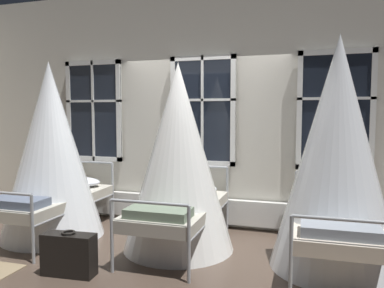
{
  "coord_description": "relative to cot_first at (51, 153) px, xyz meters",
  "views": [
    {
      "loc": [
        1.54,
        -4.39,
        1.69
      ],
      "look_at": [
        0.16,
        -0.03,
        1.32
      ],
      "focal_mm": 35.57,
      "sensor_mm": 36.0,
      "label": 1
    }
  ],
  "objects": [
    {
      "name": "cot_third",
      "position": [
        3.64,
        -0.01,
        0.07
      ],
      "size": [
        1.38,
        1.86,
        2.52
      ],
      "rotation": [
        0.0,
        0.0,
        1.59
      ],
      "color": "#9EA3A8",
      "rests_on": "ground"
    },
    {
      "name": "cot_first",
      "position": [
        0.0,
        0.0,
        0.0
      ],
      "size": [
        1.38,
        1.85,
        2.38
      ],
      "rotation": [
        0.0,
        0.0,
        1.57
      ],
      "color": "#9EA3A8",
      "rests_on": "ground"
    },
    {
      "name": "suitcase_dark",
      "position": [
        1.0,
        -1.05,
        -0.93
      ],
      "size": [
        0.57,
        0.25,
        0.47
      ],
      "rotation": [
        0.0,
        0.0,
        0.08
      ],
      "color": "black",
      "rests_on": "ground"
    },
    {
      "name": "back_wall_with_windows",
      "position": [
        1.84,
        1.17,
        0.63
      ],
      "size": [
        8.31,
        0.1,
        3.56
      ],
      "primitive_type": "cube",
      "color": "beige",
      "rests_on": "ground"
    },
    {
      "name": "window_bank",
      "position": [
        1.84,
        1.05,
        -0.15
      ],
      "size": [
        4.65,
        0.1,
        2.46
      ],
      "color": "black",
      "rests_on": "ground"
    },
    {
      "name": "ground",
      "position": [
        1.84,
        0.06,
        -1.15
      ],
      "size": [
        16.95,
        16.95,
        0.0
      ],
      "primitive_type": "plane",
      "color": "#4C3D33"
    },
    {
      "name": "cot_second",
      "position": [
        1.82,
        0.06,
        -0.04
      ],
      "size": [
        1.38,
        1.85,
        2.31
      ],
      "rotation": [
        0.0,
        0.0,
        1.57
      ],
      "color": "#9EA3A8",
      "rests_on": "ground"
    }
  ]
}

